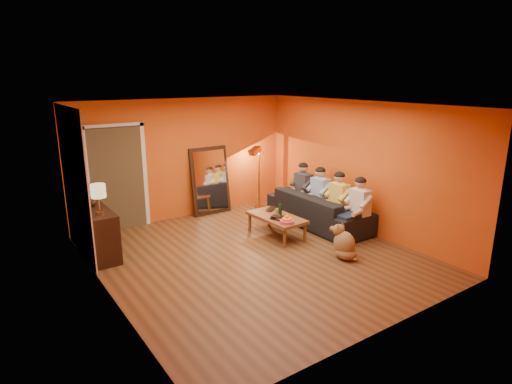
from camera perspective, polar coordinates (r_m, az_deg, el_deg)
room_shell at (r=7.43m, az=-1.66°, el=1.61°), size 5.00×5.50×2.60m
white_accent at (r=7.79m, az=-23.01°, el=1.02°), size 0.02×1.90×2.58m
doorway_recess at (r=9.09m, az=-18.23°, el=1.75°), size 1.06×0.30×2.10m
door_jamb_left at (r=8.84m, az=-21.53°, el=1.08°), size 0.08×0.06×2.20m
door_jamb_right at (r=9.15m, az=-14.61°, el=2.11°), size 0.08×0.06×2.20m
door_header at (r=8.80m, az=-18.58°, el=8.39°), size 1.22×0.06×0.08m
mirror_frame at (r=9.73m, az=-6.14°, el=1.53°), size 0.92×0.27×1.51m
mirror_glass at (r=9.69m, az=-6.03°, el=1.48°), size 0.78×0.21×1.35m
sideboard at (r=7.89m, az=-20.31°, el=-5.18°), size 0.44×1.18×0.85m
table_lamp at (r=7.41m, az=-20.20°, el=-0.94°), size 0.24×0.24×0.51m
sofa at (r=9.05m, az=8.31°, el=-2.29°), size 2.39×0.93×0.70m
coffee_table at (r=8.39m, az=2.74°, el=-4.56°), size 0.66×1.24×0.42m
floor_lamp at (r=10.09m, az=0.41°, el=1.89°), size 0.35×0.31×1.44m
dog at (r=7.53m, az=11.71°, el=-6.45°), size 0.44×0.58×0.62m
person_far_left at (r=8.40m, az=13.64°, el=-2.10°), size 0.70×0.44×1.22m
person_mid_left at (r=8.76m, az=10.99°, el=-1.23°), size 0.70×0.44×1.22m
person_mid_right at (r=9.13m, az=8.55°, el=-0.43°), size 0.70×0.44×1.22m
person_far_right at (r=9.53m, az=6.31°, el=0.30°), size 0.70×0.44×1.22m
fruit_bowl at (r=7.90m, az=4.15°, el=-3.63°), size 0.26×0.26×0.16m
wine_bottle at (r=8.27m, az=3.25°, el=-2.21°), size 0.07×0.07×0.31m
tumbler at (r=8.47m, az=2.92°, el=-2.54°), size 0.11×0.11×0.10m
laptop at (r=8.69m, az=2.31°, el=-2.30°), size 0.41×0.37×0.03m
book_lower at (r=8.07m, az=2.59°, el=-3.72°), size 0.28×0.32×0.03m
book_mid at (r=8.07m, az=2.61°, el=-3.53°), size 0.22×0.29×0.02m
book_upper at (r=8.04m, az=2.64°, el=-3.44°), size 0.25×0.27×0.02m
vase at (r=7.97m, az=-21.11°, el=-1.16°), size 0.17×0.17×0.18m
flowers at (r=7.91m, az=-21.27°, el=0.51°), size 0.17×0.17×0.42m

